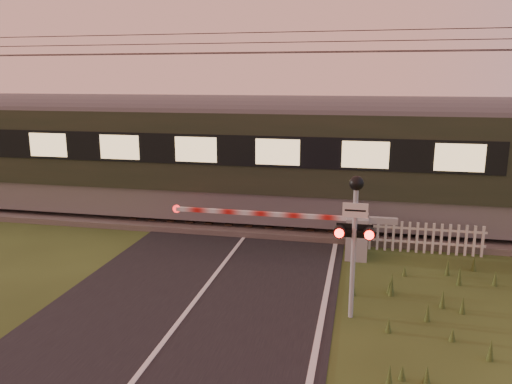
# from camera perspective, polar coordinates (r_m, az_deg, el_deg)

# --- Properties ---
(ground) EXTENTS (160.00, 160.00, 0.00)m
(ground) POSITION_cam_1_polar(r_m,az_deg,el_deg) (10.87, -7.53, -13.01)
(ground) COLOR #2A3815
(ground) RESTS_ON ground
(road) EXTENTS (6.00, 140.00, 0.03)m
(road) POSITION_cam_1_polar(r_m,az_deg,el_deg) (10.67, -7.87, -13.50)
(road) COLOR black
(road) RESTS_ON ground
(track_bed) EXTENTS (140.00, 3.40, 0.39)m
(track_bed) POSITION_cam_1_polar(r_m,az_deg,el_deg) (16.71, -0.05, -3.32)
(track_bed) COLOR #47423D
(track_bed) RESTS_ON ground
(overhead_wires) EXTENTS (120.00, 0.62, 0.62)m
(overhead_wires) POSITION_cam_1_polar(r_m,az_deg,el_deg) (16.08, -0.05, 16.43)
(overhead_wires) COLOR black
(overhead_wires) RESTS_ON ground
(boom_gate) EXTENTS (6.27, 0.88, 1.17)m
(boom_gate) POSITION_cam_1_polar(r_m,az_deg,el_deg) (13.72, 10.42, -4.70)
(boom_gate) COLOR gray
(boom_gate) RESTS_ON ground
(crossing_signal) EXTENTS (0.74, 0.33, 2.91)m
(crossing_signal) POSITION_cam_1_polar(r_m,az_deg,el_deg) (9.87, 11.22, -3.38)
(crossing_signal) COLOR gray
(crossing_signal) RESTS_ON ground
(picket_fence) EXTENTS (3.60, 0.07, 0.87)m
(picket_fence) POSITION_cam_1_polar(r_m,az_deg,el_deg) (14.52, 17.93, -4.95)
(picket_fence) COLOR silver
(picket_fence) RESTS_ON ground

